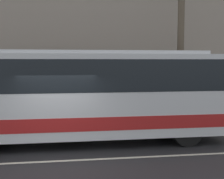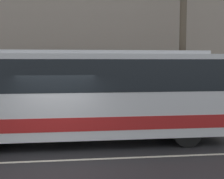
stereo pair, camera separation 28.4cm
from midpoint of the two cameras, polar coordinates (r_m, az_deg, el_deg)
ground_plane at (r=9.58m, az=-9.44°, el=-12.74°), size 60.00×60.00×0.00m
sidewalk at (r=14.87m, az=-8.66°, el=-5.98°), size 60.00×2.95×0.15m
building_facade at (r=16.39m, az=-8.78°, el=13.61°), size 60.00×0.35×11.12m
lane_stripe at (r=9.58m, az=-9.44°, el=-12.72°), size 54.00×0.14×0.01m
transit_bus at (r=11.28m, az=-5.99°, el=-0.32°), size 10.82×2.58×3.31m
utility_pole_near at (r=14.77m, az=13.40°, el=11.33°), size 0.31×0.31×8.81m
pedestrian_waiting at (r=14.82m, az=-14.41°, el=-2.51°), size 0.36×0.36×1.79m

